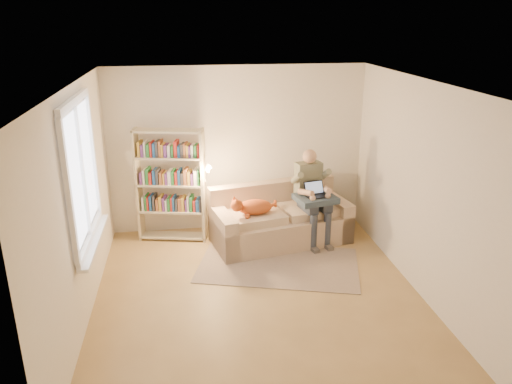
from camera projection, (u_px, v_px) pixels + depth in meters
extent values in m
plane|color=olive|center=(259.00, 297.00, 6.18)|extent=(4.50, 4.50, 0.00)
cube|color=white|center=(259.00, 85.00, 5.30)|extent=(4.00, 4.50, 0.02)
cube|color=silver|center=(79.00, 208.00, 5.47)|extent=(0.02, 4.50, 2.60)
cube|color=silver|center=(423.00, 191.00, 6.01)|extent=(0.02, 4.50, 2.60)
cube|color=silver|center=(238.00, 150.00, 7.84)|extent=(4.00, 0.02, 2.60)
cube|color=silver|center=(305.00, 305.00, 3.64)|extent=(4.00, 0.02, 2.60)
plane|color=white|center=(81.00, 172.00, 5.54)|extent=(0.00, 1.50, 1.50)
cube|color=white|center=(74.00, 101.00, 5.28)|extent=(0.05, 1.50, 0.08)
cube|color=white|center=(90.00, 237.00, 5.81)|extent=(0.05, 1.50, 0.08)
cube|color=white|center=(82.00, 172.00, 5.54)|extent=(0.04, 0.05, 1.50)
cube|color=white|center=(94.00, 241.00, 5.83)|extent=(0.12, 1.52, 0.04)
cube|color=tan|center=(281.00, 229.00, 7.62)|extent=(2.19, 1.32, 0.43)
cube|color=tan|center=(272.00, 195.00, 7.79)|extent=(2.04, 0.62, 0.44)
cube|color=tan|center=(223.00, 232.00, 7.29)|extent=(0.39, 0.94, 0.61)
cube|color=tan|center=(334.00, 215.00, 7.89)|extent=(0.39, 0.94, 0.61)
cube|color=beige|center=(254.00, 217.00, 7.33)|extent=(0.98, 0.78, 0.12)
cube|color=beige|center=(310.00, 209.00, 7.63)|extent=(0.98, 0.78, 0.12)
cube|color=gray|center=(308.00, 179.00, 7.54)|extent=(0.42, 0.29, 0.53)
sphere|color=tan|center=(310.00, 156.00, 7.40)|extent=(0.21, 0.21, 0.21)
cube|color=#2F3643|center=(308.00, 205.00, 7.39)|extent=(0.24, 0.45, 0.16)
cube|color=#2F3643|center=(322.00, 203.00, 7.46)|extent=(0.24, 0.45, 0.16)
cylinder|color=#2F3643|center=(313.00, 232.00, 7.32)|extent=(0.11, 0.11, 0.57)
cylinder|color=#2F3643|center=(327.00, 230.00, 7.40)|extent=(0.11, 0.11, 0.57)
ellipsoid|color=orange|center=(254.00, 207.00, 7.24)|extent=(0.55, 0.37, 0.23)
sphere|color=orange|center=(236.00, 206.00, 7.08)|extent=(0.18, 0.18, 0.18)
cylinder|color=orange|center=(270.00, 206.00, 7.40)|extent=(0.25, 0.10, 0.07)
cube|color=#2C3C4D|center=(314.00, 199.00, 7.37)|extent=(0.66, 0.58, 0.09)
cube|color=black|center=(316.00, 196.00, 7.32)|extent=(0.34, 0.27, 0.02)
cube|color=black|center=(313.00, 187.00, 7.38)|extent=(0.32, 0.16, 0.19)
plane|color=#8CA5CC|center=(313.00, 187.00, 7.38)|extent=(0.29, 0.17, 0.25)
cube|color=#C4B894|center=(138.00, 185.00, 7.54)|extent=(0.09, 0.27, 1.74)
cube|color=#C4B894|center=(204.00, 186.00, 7.48)|extent=(0.09, 0.27, 1.74)
cube|color=#C4B894|center=(174.00, 235.00, 7.79)|extent=(1.07, 0.47, 0.03)
cube|color=#C4B894|center=(172.00, 210.00, 7.64)|extent=(1.07, 0.47, 0.03)
cube|color=#C4B894|center=(171.00, 184.00, 7.50)|extent=(1.07, 0.47, 0.03)
cube|color=#C4B894|center=(169.00, 157.00, 7.36)|extent=(1.07, 0.47, 0.03)
cube|color=#C4B894|center=(167.00, 131.00, 7.23)|extent=(1.07, 0.47, 0.03)
cube|color=#B2261E|center=(172.00, 203.00, 7.60)|extent=(0.91, 0.39, 0.21)
cube|color=#1E4C8C|center=(170.00, 177.00, 7.46)|extent=(0.91, 0.39, 0.21)
cube|color=#333338|center=(169.00, 149.00, 7.32)|extent=(0.91, 0.39, 0.21)
cylinder|color=silver|center=(198.00, 183.00, 7.47)|extent=(0.09, 0.09, 0.04)
cone|color=silver|center=(207.00, 168.00, 7.26)|extent=(0.14, 0.16, 0.14)
cube|color=gray|center=(278.00, 265.00, 6.96)|extent=(2.46, 1.84, 0.01)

